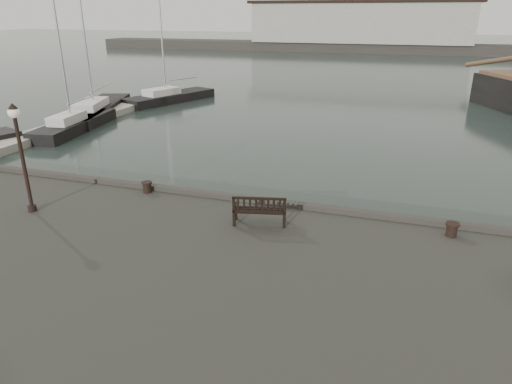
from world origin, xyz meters
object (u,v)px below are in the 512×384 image
at_px(bollard_right, 452,230).
at_px(yacht_c, 76,127).
at_px(lamp_post, 20,144).
at_px(yacht_d, 170,99).
at_px(bench, 260,215).
at_px(bollard_left, 147,187).
at_px(yacht_b, 97,112).

bearing_deg(bollard_right, yacht_c, 151.90).
xyz_separation_m(lamp_post, yacht_d, (-9.73, 27.99, -3.72)).
relative_size(bench, bollard_left, 4.28).
bearing_deg(bollard_right, lamp_post, -169.82).
distance_m(bench, bollard_right, 5.93).
bearing_deg(bench, bollard_right, -3.53).
relative_size(yacht_b, yacht_d, 1.30).
bearing_deg(bollard_left, yacht_d, 116.54).
bearing_deg(bollard_left, lamp_post, -135.66).
bearing_deg(bollard_right, bench, -170.22).
distance_m(bench, lamp_post, 8.18).
height_order(bench, lamp_post, lamp_post).
bearing_deg(yacht_d, lamp_post, -49.96).
bearing_deg(yacht_b, bollard_left, -67.85).
relative_size(lamp_post, yacht_b, 0.24).
distance_m(bench, yacht_d, 31.85).
bearing_deg(yacht_c, yacht_b, 102.42).
xyz_separation_m(bollard_left, yacht_b, (-15.54, 17.86, -1.52)).
xyz_separation_m(bench, yacht_c, (-18.46, 13.99, -1.63)).
bearing_deg(yacht_b, yacht_c, -87.92).
xyz_separation_m(lamp_post, yacht_b, (-12.68, 20.66, -3.70)).
relative_size(bollard_left, yacht_d, 0.03).
height_order(bench, bollard_right, bench).
xyz_separation_m(bollard_left, yacht_d, (-12.59, 25.20, -1.54)).
bearing_deg(yacht_c, bench, -45.67).
distance_m(bollard_right, yacht_c, 27.59).
relative_size(yacht_c, yacht_d, 0.99).
bearing_deg(lamp_post, yacht_b, 121.54).
height_order(bench, yacht_c, yacht_c).
bearing_deg(bench, yacht_d, 110.10).
bearing_deg(lamp_post, bollard_right, 10.18).
bearing_deg(yacht_c, lamp_post, -63.84).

